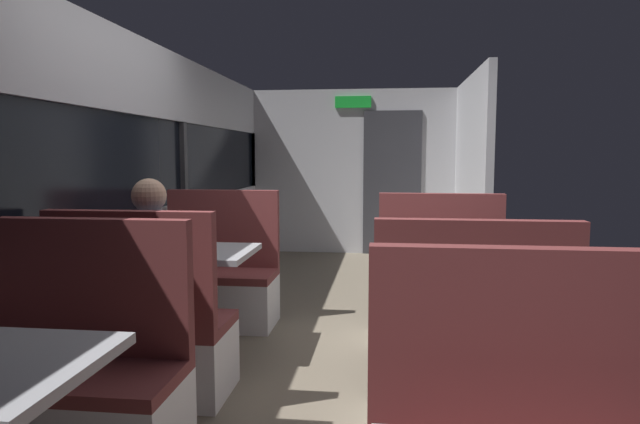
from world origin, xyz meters
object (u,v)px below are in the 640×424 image
at_px(bench_near_window_facing_entry, 78,393).
at_px(bench_mid_window_facing_entry, 218,285).
at_px(bench_rear_aisle_facing_end, 468,368).
at_px(bench_rear_aisle_facing_entry, 441,297).
at_px(bench_mid_window_facing_end, 146,341).
at_px(dining_table_rear_aisle, 454,277).
at_px(dining_table_mid_window, 187,264).
at_px(coffee_cup_primary, 201,241).
at_px(seated_passenger, 150,302).

distance_m(bench_near_window_facing_entry, bench_mid_window_facing_entry, 2.10).
bearing_deg(bench_rear_aisle_facing_end, bench_rear_aisle_facing_entry, 90.00).
bearing_deg(bench_mid_window_facing_end, dining_table_rear_aisle, 15.59).
distance_m(bench_mid_window_facing_end, dining_table_rear_aisle, 1.88).
height_order(dining_table_mid_window, bench_rear_aisle_facing_end, bench_rear_aisle_facing_end).
height_order(bench_mid_window_facing_entry, coffee_cup_primary, bench_mid_window_facing_entry).
bearing_deg(bench_rear_aisle_facing_entry, seated_passenger, -147.82).
xyz_separation_m(bench_mid_window_facing_entry, dining_table_rear_aisle, (1.79, -0.90, 0.31)).
distance_m(dining_table_mid_window, bench_rear_aisle_facing_entry, 1.88).
bearing_deg(bench_mid_window_facing_end, bench_near_window_facing_entry, -90.00).
bearing_deg(seated_passenger, dining_table_rear_aisle, 13.42).
bearing_deg(bench_rear_aisle_facing_entry, bench_rear_aisle_facing_end, -90.00).
relative_size(dining_table_rear_aisle, bench_rear_aisle_facing_entry, 0.82).
height_order(bench_mid_window_facing_end, bench_mid_window_facing_entry, same).
relative_size(bench_mid_window_facing_end, dining_table_rear_aisle, 1.22).
bearing_deg(bench_near_window_facing_entry, coffee_cup_primary, 87.73).
xyz_separation_m(bench_mid_window_facing_end, bench_rear_aisle_facing_end, (1.79, -0.20, 0.00)).
distance_m(bench_mid_window_facing_end, seated_passenger, 0.22).
relative_size(dining_table_mid_window, seated_passenger, 0.71).
bearing_deg(dining_table_mid_window, seated_passenger, -90.00).
xyz_separation_m(bench_near_window_facing_entry, dining_table_rear_aisle, (1.79, 1.20, 0.31)).
distance_m(bench_mid_window_facing_end, coffee_cup_primary, 0.95).
distance_m(dining_table_mid_window, coffee_cup_primary, 0.20).
height_order(bench_rear_aisle_facing_entry, seated_passenger, seated_passenger).
bearing_deg(bench_mid_window_facing_entry, seated_passenger, -90.00).
bearing_deg(bench_rear_aisle_facing_entry, bench_mid_window_facing_end, -146.19).
bearing_deg(dining_table_mid_window, coffee_cup_primary, 64.59).
height_order(bench_mid_window_facing_entry, bench_rear_aisle_facing_end, same).
relative_size(bench_rear_aisle_facing_entry, coffee_cup_primary, 12.22).
distance_m(dining_table_mid_window, bench_mid_window_facing_entry, 0.77).
xyz_separation_m(bench_mid_window_facing_entry, seated_passenger, (0.00, -1.33, 0.21)).
distance_m(bench_mid_window_facing_entry, dining_table_rear_aisle, 2.03).
height_order(bench_near_window_facing_entry, dining_table_mid_window, bench_near_window_facing_entry).
bearing_deg(dining_table_rear_aisle, bench_mid_window_facing_entry, 153.32).
bearing_deg(dining_table_mid_window, bench_rear_aisle_facing_end, -26.68).
bearing_deg(bench_near_window_facing_entry, seated_passenger, 90.00).
height_order(bench_mid_window_facing_entry, dining_table_rear_aisle, bench_mid_window_facing_entry).
height_order(bench_near_window_facing_entry, dining_table_rear_aisle, bench_near_window_facing_entry).
xyz_separation_m(dining_table_mid_window, bench_mid_window_facing_end, (0.00, -0.70, -0.31)).
bearing_deg(bench_near_window_facing_entry, dining_table_rear_aisle, 33.95).
relative_size(bench_near_window_facing_entry, dining_table_rear_aisle, 1.22).
distance_m(dining_table_mid_window, seated_passenger, 0.64).
bearing_deg(dining_table_mid_window, dining_table_rear_aisle, -6.38).
relative_size(bench_mid_window_facing_entry, seated_passenger, 0.87).
height_order(dining_table_mid_window, bench_mid_window_facing_entry, bench_mid_window_facing_entry).
xyz_separation_m(dining_table_mid_window, bench_rear_aisle_facing_end, (1.79, -0.90, -0.31)).
height_order(dining_table_mid_window, bench_rear_aisle_facing_entry, bench_rear_aisle_facing_entry).
distance_m(dining_table_mid_window, bench_rear_aisle_facing_end, 2.03).
bearing_deg(coffee_cup_primary, bench_near_window_facing_entry, -92.27).
bearing_deg(dining_table_mid_window, bench_mid_window_facing_entry, 90.00).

